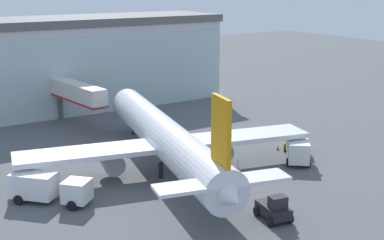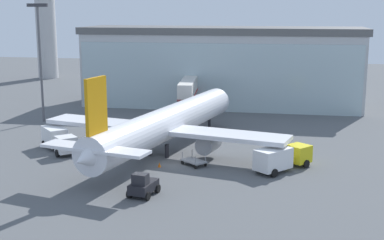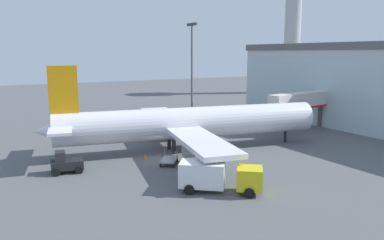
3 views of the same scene
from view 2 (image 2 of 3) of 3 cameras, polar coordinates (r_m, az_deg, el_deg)
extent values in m
plane|color=#545659|center=(60.12, -2.15, -4.76)|extent=(240.00, 240.00, 0.00)
cube|color=#BCBCBC|center=(96.45, 3.19, 5.38)|extent=(48.60, 13.95, 12.73)
cube|color=#AEC4C8|center=(89.86, 2.63, 4.51)|extent=(47.44, 0.99, 11.46)
cube|color=#595959|center=(95.92, 3.24, 9.52)|extent=(49.57, 14.23, 1.20)
cube|color=beige|center=(85.34, -0.38, 3.54)|extent=(3.74, 13.65, 2.40)
cube|color=red|center=(85.50, -0.38, 2.85)|extent=(3.78, 13.66, 0.30)
cylinder|color=#4C4C51|center=(90.79, -0.10, 2.11)|extent=(0.70, 0.70, 3.66)
cylinder|color=#B0B0B0|center=(138.73, -15.41, 11.21)|extent=(4.87, 4.87, 33.34)
cylinder|color=#59595E|center=(84.62, -15.84, 5.63)|extent=(0.36, 0.36, 17.37)
cube|color=#333338|center=(84.20, -16.19, 11.69)|extent=(3.20, 0.40, 0.50)
cylinder|color=silver|center=(64.84, -2.61, -0.30)|extent=(10.91, 33.42, 3.90)
cone|color=silver|center=(79.87, 2.66, 2.00)|extent=(4.45, 3.76, 3.90)
cone|color=silver|center=(50.84, -10.93, -3.92)|extent=(4.28, 4.66, 3.51)
cube|color=silver|center=(63.46, -3.27, -0.94)|extent=(30.79, 10.62, 0.50)
cube|color=silver|center=(51.49, -10.33, -3.02)|extent=(11.26, 4.69, 0.30)
cube|color=orange|center=(51.02, -10.18, 1.51)|extent=(1.03, 3.20, 5.37)
cylinder|color=gray|center=(66.95, -7.51, -1.53)|extent=(2.73, 3.57, 2.10)
cylinder|color=gray|center=(61.89, 1.77, -2.54)|extent=(2.73, 3.57, 2.10)
cylinder|color=black|center=(63.69, -4.59, -3.09)|extent=(0.50, 0.50, 1.60)
cylinder|color=black|center=(62.66, -2.70, -3.32)|extent=(0.50, 0.50, 1.60)
cylinder|color=black|center=(77.65, 1.85, -0.34)|extent=(0.40, 0.40, 1.60)
cube|color=silver|center=(64.95, -13.29, -2.54)|extent=(3.11, 3.11, 1.90)
cube|color=white|center=(68.79, -14.45, -1.67)|extent=(4.35, 4.41, 2.20)
cylinder|color=black|center=(65.53, -12.34, -3.23)|extent=(0.84, 0.86, 0.90)
cylinder|color=black|center=(64.85, -14.16, -3.47)|extent=(0.84, 0.86, 0.90)
cylinder|color=black|center=(70.30, -13.81, -2.27)|extent=(0.84, 0.86, 0.90)
cylinder|color=black|center=(69.67, -15.52, -2.49)|extent=(0.84, 0.86, 0.90)
cube|color=yellow|center=(60.44, 11.30, -3.52)|extent=(3.09, 3.09, 1.90)
cube|color=white|center=(57.29, 8.64, -4.12)|extent=(4.23, 4.49, 2.20)
cylinder|color=black|center=(61.35, 10.46, -4.18)|extent=(0.80, 0.89, 0.90)
cylinder|color=black|center=(60.04, 12.08, -4.60)|extent=(0.80, 0.89, 0.90)
cylinder|color=black|center=(57.59, 7.13, -5.13)|extent=(0.80, 0.89, 0.90)
cylinder|color=black|center=(56.19, 8.77, -5.62)|extent=(0.80, 0.89, 0.90)
cube|color=gray|center=(59.57, 0.19, -4.39)|extent=(3.19, 2.99, 0.16)
cylinder|color=black|center=(60.04, -1.03, -4.56)|extent=(0.42, 0.37, 0.44)
cylinder|color=gray|center=(59.81, -1.04, -3.80)|extent=(0.08, 0.08, 0.90)
cylinder|color=black|center=(60.92, 0.01, -4.32)|extent=(0.42, 0.37, 0.44)
cylinder|color=gray|center=(60.70, 0.01, -3.56)|extent=(0.08, 0.08, 0.90)
cylinder|color=black|center=(58.39, 0.37, -5.04)|extent=(0.42, 0.37, 0.44)
cylinder|color=gray|center=(58.16, 0.37, -4.25)|extent=(0.08, 0.08, 0.90)
cylinder|color=black|center=(59.31, 1.43, -4.77)|extent=(0.42, 0.37, 0.44)
cylinder|color=gray|center=(59.08, 1.43, -4.00)|extent=(0.08, 0.08, 0.90)
cube|color=black|center=(50.44, -5.19, -7.09)|extent=(2.31, 3.45, 0.90)
cube|color=#26262B|center=(49.59, -5.53, -6.27)|extent=(1.55, 1.22, 1.00)
cylinder|color=black|center=(51.91, -5.54, -7.07)|extent=(0.48, 0.85, 0.80)
cylinder|color=black|center=(51.17, -3.71, -7.32)|extent=(0.48, 0.85, 0.80)
cylinder|color=black|center=(50.03, -6.68, -7.83)|extent=(0.48, 0.85, 0.80)
cylinder|color=black|center=(49.26, -4.80, -8.10)|extent=(0.48, 0.85, 0.80)
cone|color=orange|center=(59.14, -3.50, -4.78)|extent=(0.36, 0.36, 0.55)
cone|color=orange|center=(62.33, 10.16, -4.08)|extent=(0.36, 0.36, 0.55)
camera|label=1|loc=(43.95, -60.54, 8.83)|focal=50.00mm
camera|label=3|loc=(45.95, 44.27, 2.33)|focal=35.00mm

